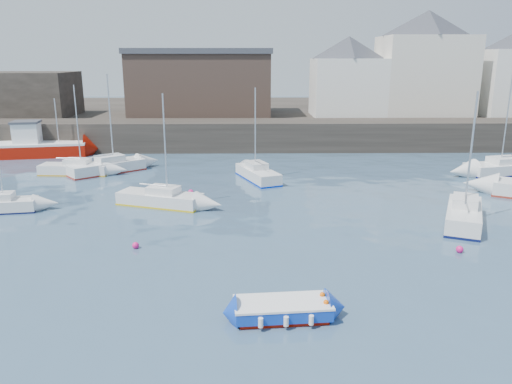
{
  "coord_description": "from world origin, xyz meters",
  "views": [
    {
      "loc": [
        -0.42,
        -17.33,
        9.45
      ],
      "look_at": [
        0.0,
        12.0,
        1.5
      ],
      "focal_mm": 35.0,
      "sensor_mm": 36.0,
      "label": 1
    }
  ],
  "objects_px": {
    "fishing_boat": "(39,145)",
    "sailboat_c": "(464,214)",
    "blue_dinghy": "(282,309)",
    "sailboat_f": "(258,174)",
    "sailboat_e": "(75,169)",
    "sailboat_g": "(507,168)",
    "sailboat_h": "(107,167)",
    "buoy_far": "(191,195)",
    "sailboat_b": "(160,198)",
    "buoy_mid": "(459,252)",
    "buoy_near": "(136,248)"
  },
  "relations": [
    {
      "from": "sailboat_g",
      "to": "sailboat_c",
      "type": "bearing_deg",
      "value": -125.04
    },
    {
      "from": "sailboat_b",
      "to": "sailboat_h",
      "type": "distance_m",
      "value": 11.46
    },
    {
      "from": "blue_dinghy",
      "to": "sailboat_h",
      "type": "bearing_deg",
      "value": 118.28
    },
    {
      "from": "buoy_mid",
      "to": "sailboat_e",
      "type": "bearing_deg",
      "value": 144.8
    },
    {
      "from": "sailboat_h",
      "to": "sailboat_f",
      "type": "bearing_deg",
      "value": -11.91
    },
    {
      "from": "sailboat_b",
      "to": "sailboat_e",
      "type": "bearing_deg",
      "value": 133.28
    },
    {
      "from": "blue_dinghy",
      "to": "sailboat_e",
      "type": "relative_size",
      "value": 0.51
    },
    {
      "from": "sailboat_b",
      "to": "sailboat_e",
      "type": "distance_m",
      "value": 12.63
    },
    {
      "from": "sailboat_g",
      "to": "buoy_far",
      "type": "xyz_separation_m",
      "value": [
        -25.77,
        -6.28,
        -0.52
      ]
    },
    {
      "from": "blue_dinghy",
      "to": "buoy_mid",
      "type": "height_order",
      "value": "blue_dinghy"
    },
    {
      "from": "fishing_boat",
      "to": "sailboat_f",
      "type": "relative_size",
      "value": 1.23
    },
    {
      "from": "blue_dinghy",
      "to": "fishing_boat",
      "type": "bearing_deg",
      "value": 124.35
    },
    {
      "from": "buoy_near",
      "to": "buoy_mid",
      "type": "height_order",
      "value": "buoy_mid"
    },
    {
      "from": "sailboat_b",
      "to": "buoy_mid",
      "type": "distance_m",
      "value": 18.43
    },
    {
      "from": "sailboat_e",
      "to": "sailboat_g",
      "type": "bearing_deg",
      "value": -0.49
    },
    {
      "from": "sailboat_e",
      "to": "sailboat_f",
      "type": "height_order",
      "value": "sailboat_e"
    },
    {
      "from": "fishing_boat",
      "to": "blue_dinghy",
      "type": "bearing_deg",
      "value": -55.65
    },
    {
      "from": "blue_dinghy",
      "to": "sailboat_f",
      "type": "bearing_deg",
      "value": 91.41
    },
    {
      "from": "fishing_boat",
      "to": "buoy_near",
      "type": "bearing_deg",
      "value": -59.15
    },
    {
      "from": "buoy_far",
      "to": "blue_dinghy",
      "type": "bearing_deg",
      "value": -72.87
    },
    {
      "from": "blue_dinghy",
      "to": "sailboat_g",
      "type": "height_order",
      "value": "sailboat_g"
    },
    {
      "from": "buoy_near",
      "to": "buoy_far",
      "type": "distance_m",
      "value": 10.4
    },
    {
      "from": "sailboat_h",
      "to": "buoy_mid",
      "type": "height_order",
      "value": "sailboat_h"
    },
    {
      "from": "sailboat_g",
      "to": "buoy_mid",
      "type": "distance_m",
      "value": 20.6
    },
    {
      "from": "sailboat_c",
      "to": "sailboat_h",
      "type": "height_order",
      "value": "sailboat_h"
    },
    {
      "from": "fishing_boat",
      "to": "sailboat_b",
      "type": "distance_m",
      "value": 22.7
    },
    {
      "from": "sailboat_b",
      "to": "buoy_far",
      "type": "relative_size",
      "value": 18.28
    },
    {
      "from": "buoy_mid",
      "to": "sailboat_c",
      "type": "bearing_deg",
      "value": 65.41
    },
    {
      "from": "fishing_boat",
      "to": "sailboat_h",
      "type": "bearing_deg",
      "value": -40.79
    },
    {
      "from": "fishing_boat",
      "to": "sailboat_c",
      "type": "xyz_separation_m",
      "value": [
        33.18,
        -21.26,
        -0.5
      ]
    },
    {
      "from": "sailboat_b",
      "to": "buoy_mid",
      "type": "xyz_separation_m",
      "value": [
        16.36,
        -8.46,
        -0.47
      ]
    },
    {
      "from": "fishing_boat",
      "to": "buoy_mid",
      "type": "distance_m",
      "value": 40.38
    },
    {
      "from": "sailboat_e",
      "to": "buoy_near",
      "type": "bearing_deg",
      "value": -62.75
    },
    {
      "from": "sailboat_b",
      "to": "sailboat_e",
      "type": "height_order",
      "value": "sailboat_e"
    },
    {
      "from": "buoy_mid",
      "to": "sailboat_f",
      "type": "bearing_deg",
      "value": 122.43
    },
    {
      "from": "sailboat_c",
      "to": "buoy_mid",
      "type": "xyz_separation_m",
      "value": [
        -2.01,
        -4.38,
        -0.58
      ]
    },
    {
      "from": "sailboat_f",
      "to": "sailboat_h",
      "type": "xyz_separation_m",
      "value": [
        -12.65,
        2.67,
        0.03
      ]
    },
    {
      "from": "sailboat_f",
      "to": "sailboat_g",
      "type": "xyz_separation_m",
      "value": [
        20.93,
        1.87,
        0.01
      ]
    },
    {
      "from": "buoy_near",
      "to": "buoy_mid",
      "type": "bearing_deg",
      "value": -2.78
    },
    {
      "from": "sailboat_e",
      "to": "sailboat_g",
      "type": "distance_m",
      "value": 36.12
    },
    {
      "from": "fishing_boat",
      "to": "buoy_mid",
      "type": "bearing_deg",
      "value": -39.44
    },
    {
      "from": "blue_dinghy",
      "to": "sailboat_f",
      "type": "xyz_separation_m",
      "value": [
        -0.54,
        21.85,
        0.12
      ]
    },
    {
      "from": "sailboat_g",
      "to": "buoy_far",
      "type": "height_order",
      "value": "sailboat_g"
    },
    {
      "from": "buoy_mid",
      "to": "buoy_far",
      "type": "bearing_deg",
      "value": 142.98
    },
    {
      "from": "fishing_boat",
      "to": "sailboat_g",
      "type": "bearing_deg",
      "value": -11.11
    },
    {
      "from": "sailboat_c",
      "to": "sailboat_g",
      "type": "relative_size",
      "value": 0.84
    },
    {
      "from": "sailboat_b",
      "to": "buoy_near",
      "type": "relative_size",
      "value": 20.89
    },
    {
      "from": "sailboat_c",
      "to": "sailboat_h",
      "type": "relative_size",
      "value": 0.94
    },
    {
      "from": "sailboat_e",
      "to": "sailboat_f",
      "type": "xyz_separation_m",
      "value": [
        15.19,
        -2.18,
        0.03
      ]
    },
    {
      "from": "fishing_boat",
      "to": "sailboat_g",
      "type": "height_order",
      "value": "sailboat_g"
    }
  ]
}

